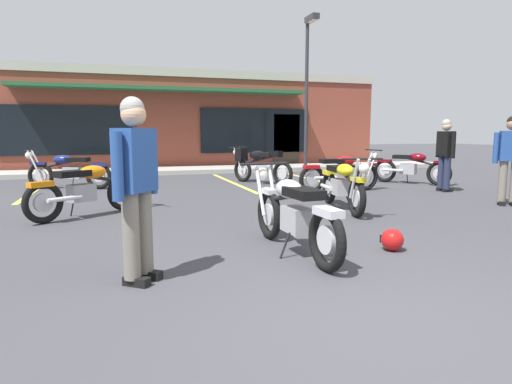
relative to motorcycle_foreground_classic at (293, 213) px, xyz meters
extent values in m
plane|color=#3D3D42|center=(-0.12, 2.11, -0.46)|extent=(80.00, 80.00, 0.00)
cube|color=#A8A59E|center=(-0.12, 10.69, -0.39)|extent=(22.00, 1.80, 0.14)
cube|color=brown|center=(-0.12, 14.58, 1.39)|extent=(17.10, 5.41, 3.70)
cube|color=#B2AD9E|center=(-0.12, 11.85, 3.09)|extent=(17.10, 0.06, 0.30)
cube|color=black|center=(-3.54, 11.84, 0.99)|extent=(4.38, 0.06, 1.70)
cube|color=black|center=(3.30, 11.84, 0.99)|extent=(4.38, 0.06, 1.70)
cube|color=#33281E|center=(4.58, 11.84, 0.59)|extent=(1.10, 0.06, 2.10)
cube|color=#235933|center=(-0.12, 11.43, 2.44)|extent=(10.26, 0.90, 0.12)
cube|color=#DBCC4C|center=(-3.80, 7.09, -0.46)|extent=(0.12, 4.80, 0.01)
cube|color=#DBCC4C|center=(-1.35, 7.09, -0.46)|extent=(0.12, 4.80, 0.01)
cube|color=#DBCC4C|center=(1.10, 7.09, -0.46)|extent=(0.12, 4.80, 0.01)
cube|color=#DBCC4C|center=(3.56, 7.09, -0.46)|extent=(0.12, 4.80, 0.01)
torus|color=black|center=(0.05, -0.74, -0.14)|extent=(0.14, 0.65, 0.64)
cylinder|color=#B7B7BC|center=(0.05, -0.74, -0.14)|extent=(0.08, 0.29, 0.29)
torus|color=black|center=(-0.05, 0.70, -0.14)|extent=(0.14, 0.65, 0.64)
cylinder|color=#B7B7BC|center=(-0.05, 0.70, -0.14)|extent=(0.08, 0.29, 0.29)
cylinder|color=silver|center=(-0.14, 0.79, 0.18)|extent=(0.06, 0.33, 0.66)
cylinder|color=silver|center=(0.04, 0.80, 0.18)|extent=(0.06, 0.33, 0.66)
cylinder|color=black|center=(-0.06, 0.88, 0.50)|extent=(0.66, 0.07, 0.03)
sphere|color=silver|center=(-0.06, 0.95, 0.36)|extent=(0.18, 0.18, 0.17)
cube|color=silver|center=(-0.05, 0.74, 0.16)|extent=(0.16, 0.37, 0.06)
cube|color=#9E9EA3|center=(0.00, -0.10, -0.06)|extent=(0.27, 0.41, 0.28)
cylinder|color=silver|center=(0.17, -0.46, -0.10)|extent=(0.11, 0.55, 0.07)
cylinder|color=black|center=(-0.01, 0.10, 0.18)|extent=(0.12, 0.94, 0.26)
ellipsoid|color=silver|center=(-0.01, 0.12, 0.26)|extent=(0.29, 0.50, 0.22)
cube|color=black|center=(0.01, -0.24, 0.26)|extent=(0.31, 0.54, 0.10)
cube|color=silver|center=(0.05, -0.76, 0.14)|extent=(0.18, 0.37, 0.08)
cylinder|color=black|center=(-0.17, -0.18, -0.32)|extent=(0.14, 0.03, 0.29)
torus|color=black|center=(-2.98, 2.62, -0.14)|extent=(0.58, 0.46, 0.64)
cylinder|color=#B7B7BC|center=(-2.98, 2.62, -0.14)|extent=(0.27, 0.22, 0.29)
torus|color=black|center=(-1.82, 3.47, -0.14)|extent=(0.58, 0.46, 0.64)
cylinder|color=#B7B7BC|center=(-1.82, 3.47, -0.14)|extent=(0.27, 0.22, 0.29)
cylinder|color=silver|center=(-1.79, 3.60, 0.18)|extent=(0.29, 0.23, 0.66)
cylinder|color=silver|center=(-1.68, 3.46, 0.18)|extent=(0.29, 0.23, 0.66)
cylinder|color=black|center=(-1.67, 3.58, 0.50)|extent=(0.42, 0.55, 0.03)
sphere|color=silver|center=(-1.61, 3.62, 0.36)|extent=(0.24, 0.24, 0.17)
cube|color=orange|center=(-1.78, 3.49, 0.16)|extent=(0.37, 0.33, 0.06)
cube|color=#9E9EA3|center=(-2.46, 3.00, -0.06)|extent=(0.46, 0.43, 0.28)
cylinder|color=silver|center=(-2.68, 2.66, -0.10)|extent=(0.48, 0.38, 0.07)
cylinder|color=black|center=(-2.30, 3.11, 0.18)|extent=(0.79, 0.61, 0.26)
ellipsoid|color=orange|center=(-2.28, 3.13, 0.26)|extent=(0.54, 0.49, 0.22)
cube|color=black|center=(-2.57, 2.91, 0.26)|extent=(0.58, 0.53, 0.10)
cube|color=orange|center=(-2.99, 2.61, 0.14)|extent=(0.38, 0.34, 0.08)
cylinder|color=black|center=(-2.62, 3.10, -0.32)|extent=(0.10, 0.12, 0.29)
torus|color=black|center=(5.19, 5.92, -0.14)|extent=(0.45, 0.58, 0.64)
cylinder|color=#B7B7BC|center=(5.19, 5.92, -0.14)|extent=(0.22, 0.27, 0.29)
torus|color=black|center=(6.03, 4.74, -0.14)|extent=(0.45, 0.58, 0.64)
cylinder|color=#B7B7BC|center=(6.03, 4.74, -0.14)|extent=(0.22, 0.27, 0.29)
cylinder|color=silver|center=(6.16, 4.71, 0.18)|extent=(0.22, 0.29, 0.66)
cylinder|color=silver|center=(6.01, 4.61, 0.18)|extent=(0.22, 0.29, 0.66)
cylinder|color=black|center=(6.13, 4.60, 0.50)|extent=(0.56, 0.41, 0.03)
sphere|color=silver|center=(6.18, 4.53, 0.36)|extent=(0.24, 0.24, 0.17)
cube|color=maroon|center=(6.05, 4.71, 0.16)|extent=(0.32, 0.37, 0.06)
cube|color=#9E9EA3|center=(5.56, 5.39, -0.06)|extent=(0.43, 0.47, 0.28)
cylinder|color=silver|center=(5.23, 5.61, -0.10)|extent=(0.38, 0.49, 0.07)
cylinder|color=black|center=(5.68, 5.23, 0.18)|extent=(0.60, 0.80, 0.26)
ellipsoid|color=maroon|center=(5.69, 5.22, 0.26)|extent=(0.49, 0.54, 0.22)
cube|color=black|center=(5.48, 5.51, 0.26)|extent=(0.53, 0.59, 0.10)
cube|color=maroon|center=(5.18, 5.93, 0.14)|extent=(0.34, 0.39, 0.08)
cylinder|color=black|center=(5.67, 5.56, -0.32)|extent=(0.12, 0.10, 0.29)
torus|color=black|center=(-2.35, 6.68, -0.14)|extent=(0.64, 0.31, 0.64)
cylinder|color=#B7B7BC|center=(-2.35, 6.68, -0.14)|extent=(0.29, 0.15, 0.29)
torus|color=black|center=(-3.70, 7.17, -0.14)|extent=(0.64, 0.31, 0.64)
cylinder|color=#B7B7BC|center=(-3.70, 7.17, -0.14)|extent=(0.29, 0.15, 0.29)
cylinder|color=silver|center=(-3.83, 7.12, 0.18)|extent=(0.32, 0.15, 0.66)
cylinder|color=silver|center=(-3.77, 7.28, 0.18)|extent=(0.32, 0.15, 0.66)
cylinder|color=black|center=(-3.87, 7.23, 0.50)|extent=(0.25, 0.63, 0.03)
sphere|color=silver|center=(-3.95, 7.25, 0.36)|extent=(0.22, 0.22, 0.17)
cube|color=navy|center=(-3.74, 7.18, 0.16)|extent=(0.39, 0.25, 0.06)
cube|color=#9E9EA3|center=(-2.95, 6.90, -0.06)|extent=(0.46, 0.36, 0.28)
cylinder|color=silver|center=(-2.56, 6.90, -0.10)|extent=(0.54, 0.25, 0.07)
cylinder|color=black|center=(-3.14, 6.96, 0.18)|extent=(0.91, 0.37, 0.26)
ellipsoid|color=navy|center=(-3.16, 6.97, 0.26)|extent=(0.54, 0.41, 0.22)
cube|color=black|center=(-2.82, 6.85, 0.26)|extent=(0.58, 0.44, 0.10)
cube|color=navy|center=(-2.33, 6.67, 0.14)|extent=(0.39, 0.27, 0.08)
cylinder|color=black|center=(-2.95, 6.70, -0.32)|extent=(0.07, 0.13, 0.29)
torus|color=black|center=(2.30, 4.46, -0.14)|extent=(0.64, 0.13, 0.64)
cylinder|color=#B7B7BC|center=(2.30, 4.46, -0.14)|extent=(0.29, 0.07, 0.29)
torus|color=black|center=(3.73, 4.52, -0.14)|extent=(0.64, 0.13, 0.64)
cylinder|color=#B7B7BC|center=(3.73, 4.52, -0.14)|extent=(0.29, 0.07, 0.29)
cylinder|color=silver|center=(3.83, 4.62, 0.18)|extent=(0.33, 0.06, 0.66)
cylinder|color=silver|center=(3.84, 4.44, 0.18)|extent=(0.33, 0.06, 0.66)
cylinder|color=black|center=(3.91, 4.53, 0.50)|extent=(0.06, 0.66, 0.03)
sphere|color=silver|center=(3.99, 4.53, 0.36)|extent=(0.18, 0.18, 0.17)
cube|color=#B70F14|center=(3.77, 4.52, 0.16)|extent=(0.37, 0.16, 0.06)
cube|color=#9E9EA3|center=(2.93, 4.49, -0.06)|extent=(0.41, 0.26, 0.28)
cylinder|color=silver|center=(2.57, 4.33, -0.10)|extent=(0.55, 0.09, 0.07)
cylinder|color=black|center=(3.13, 4.50, 0.18)|extent=(0.94, 0.10, 0.26)
ellipsoid|color=#B70F14|center=(3.15, 4.50, 0.26)|extent=(0.49, 0.28, 0.22)
cube|color=black|center=(2.79, 4.48, 0.26)|extent=(0.53, 0.30, 0.10)
cube|color=#B70F14|center=(2.28, 4.46, 0.14)|extent=(0.37, 0.18, 0.08)
cylinder|color=black|center=(2.86, 4.66, -0.32)|extent=(0.03, 0.14, 0.29)
torus|color=black|center=(2.16, 5.94, -0.14)|extent=(0.41, 0.60, 0.64)
cylinder|color=#B7B7BC|center=(2.16, 5.94, -0.14)|extent=(0.20, 0.28, 0.29)
torus|color=black|center=(1.44, 7.19, -0.14)|extent=(0.41, 0.60, 0.64)
cylinder|color=#B7B7BC|center=(1.44, 7.19, -0.14)|extent=(0.20, 0.28, 0.29)
cylinder|color=silver|center=(1.31, 7.23, 0.18)|extent=(0.20, 0.30, 0.66)
cylinder|color=silver|center=(1.46, 7.32, 0.18)|extent=(0.20, 0.30, 0.66)
cylinder|color=black|center=(1.35, 7.34, 0.50)|extent=(0.59, 0.36, 0.03)
sphere|color=silver|center=(1.31, 7.41, 0.36)|extent=(0.23, 0.23, 0.17)
cube|color=black|center=(1.42, 7.22, 0.16)|extent=(0.30, 0.38, 0.06)
cube|color=#9E9EA3|center=(1.84, 6.50, -0.06)|extent=(0.41, 0.47, 0.28)
cylinder|color=silver|center=(2.14, 6.25, -0.10)|extent=(0.34, 0.51, 0.07)
cylinder|color=black|center=(1.74, 6.67, 0.18)|extent=(0.52, 0.85, 0.26)
ellipsoid|color=black|center=(1.72, 6.70, 0.30)|extent=(0.52, 0.60, 0.26)
cube|color=black|center=(1.41, 7.23, 0.30)|extent=(0.36, 0.35, 0.36)
cube|color=black|center=(1.89, 6.41, 0.32)|extent=(0.41, 0.47, 0.10)
cube|color=black|center=(2.04, 6.15, 0.36)|extent=(0.33, 0.38, 0.16)
cylinder|color=black|center=(1.72, 6.35, -0.32)|extent=(0.13, 0.09, 0.29)
torus|color=black|center=(2.00, 3.03, -0.14)|extent=(0.20, 0.65, 0.64)
cylinder|color=#B7B7BC|center=(2.00, 3.03, -0.14)|extent=(0.11, 0.29, 0.29)
torus|color=black|center=(1.77, 1.61, -0.14)|extent=(0.20, 0.65, 0.64)
cylinder|color=#B7B7BC|center=(1.77, 1.61, -0.14)|extent=(0.11, 0.29, 0.29)
cylinder|color=silver|center=(1.84, 1.50, 0.18)|extent=(0.10, 0.33, 0.66)
cylinder|color=silver|center=(1.66, 1.53, 0.18)|extent=(0.10, 0.33, 0.66)
cylinder|color=black|center=(1.74, 1.43, 0.50)|extent=(0.66, 0.14, 0.03)
sphere|color=silver|center=(1.73, 1.35, 0.36)|extent=(0.20, 0.20, 0.17)
cube|color=yellow|center=(1.76, 1.57, 0.16)|extent=(0.20, 0.38, 0.06)
cube|color=#9E9EA3|center=(1.90, 2.40, -0.06)|extent=(0.30, 0.43, 0.28)
cylinder|color=silver|center=(1.82, 2.79, -0.10)|extent=(0.16, 0.55, 0.07)
cylinder|color=black|center=(1.86, 2.20, 0.18)|extent=(0.21, 0.94, 0.26)
ellipsoid|color=yellow|center=(1.86, 2.18, 0.26)|extent=(0.33, 0.52, 0.22)
cube|color=black|center=(1.92, 2.54, 0.26)|extent=(0.36, 0.56, 0.10)
cube|color=yellow|center=(2.00, 3.05, 0.14)|extent=(0.22, 0.38, 0.08)
cylinder|color=black|center=(2.08, 2.44, -0.32)|extent=(0.14, 0.05, 0.29)
cube|color=black|center=(5.02, 1.85, -0.42)|extent=(0.22, 0.25, 0.08)
cylinder|color=slate|center=(5.04, 1.88, 0.00)|extent=(0.21, 0.21, 0.80)
cube|color=#23478C|center=(5.12, 1.82, 0.66)|extent=(0.44, 0.40, 0.56)
cylinder|color=#23478C|center=(4.92, 1.97, 0.62)|extent=(0.14, 0.14, 0.58)
cube|color=black|center=(5.40, 3.90, -0.42)|extent=(0.24, 0.11, 0.08)
cube|color=black|center=(5.40, 3.70, -0.42)|extent=(0.24, 0.11, 0.08)
cylinder|color=#232842|center=(5.36, 3.90, 0.00)|extent=(0.15, 0.15, 0.80)
cylinder|color=#232842|center=(5.36, 3.70, 0.00)|extent=(0.15, 0.15, 0.80)
cube|color=black|center=(5.36, 3.80, 0.66)|extent=(0.23, 0.39, 0.56)
cylinder|color=black|center=(5.37, 4.05, 0.62)|extent=(0.10, 0.10, 0.58)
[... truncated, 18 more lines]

